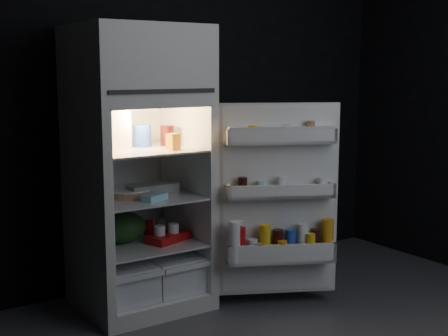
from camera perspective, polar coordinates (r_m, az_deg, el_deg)
wall_back at (r=4.43m, az=-6.17°, el=6.83°), size 4.00×0.00×2.70m
refrigerator at (r=3.97m, az=-8.01°, el=0.83°), size 0.76×0.71×1.78m
fridge_door at (r=3.94m, az=5.05°, el=-3.31°), size 0.73×0.49×1.22m
milk_jug at (r=3.93m, az=-10.03°, el=3.49°), size 0.18×0.18×0.24m
mayo_jar at (r=4.00m, az=-7.49°, el=2.94°), size 0.15×0.15×0.14m
jam_jar at (r=4.05m, az=-5.22°, el=2.98°), size 0.11×0.11×0.13m
amber_bottle at (r=3.88m, az=-12.08°, el=3.23°), size 0.10×0.10×0.22m
small_carton at (r=3.82m, az=-4.67°, el=2.40°), size 0.09×0.08×0.10m
egg_carton at (r=3.97m, az=-6.53°, el=-1.97°), size 0.33×0.13×0.07m
pie at (r=3.98m, az=-8.74°, el=-2.23°), size 0.35×0.35×0.04m
flat_package at (r=3.81m, az=-6.37°, el=-2.68°), size 0.18×0.14×0.04m
wrapped_pkg at (r=4.15m, az=-5.86°, el=-1.64°), size 0.11×0.09×0.05m
produce_bag at (r=4.02m, az=-9.32°, el=-5.38°), size 0.37×0.33×0.20m
yogurt_tray at (r=4.03m, az=-5.13°, el=-6.34°), size 0.31×0.23×0.05m
small_can_red at (r=4.21m, az=-6.92°, el=-5.42°), size 0.08×0.08×0.09m
small_can_silver at (r=4.25m, az=-5.82°, el=-5.24°), size 0.09×0.09×0.09m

